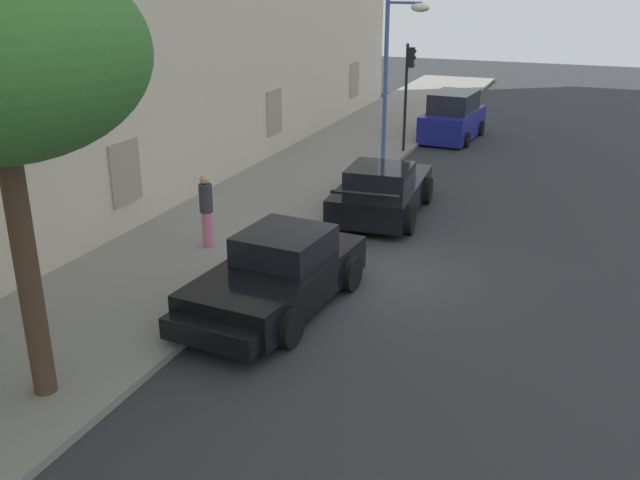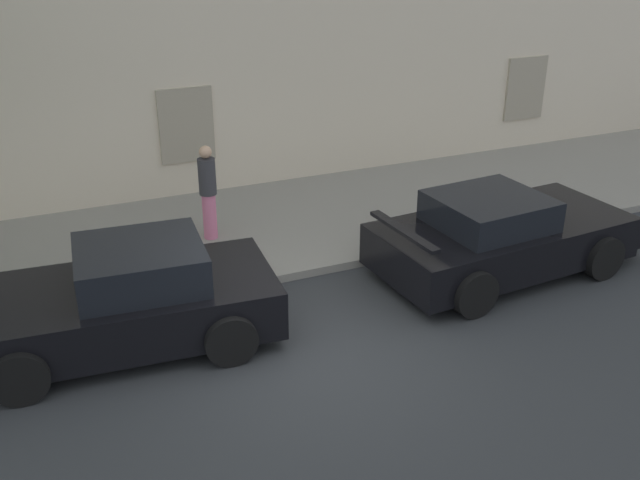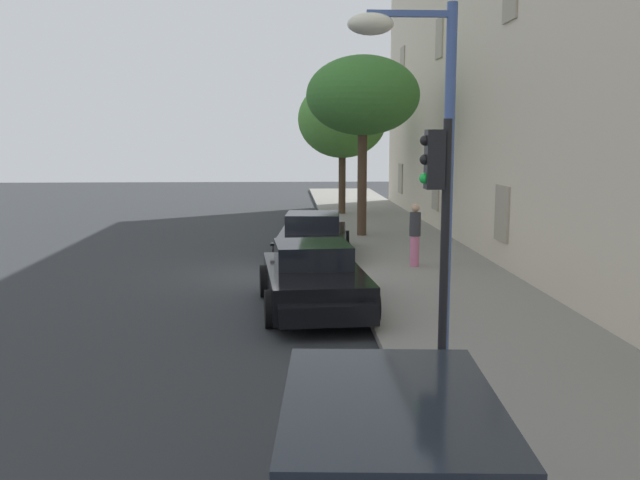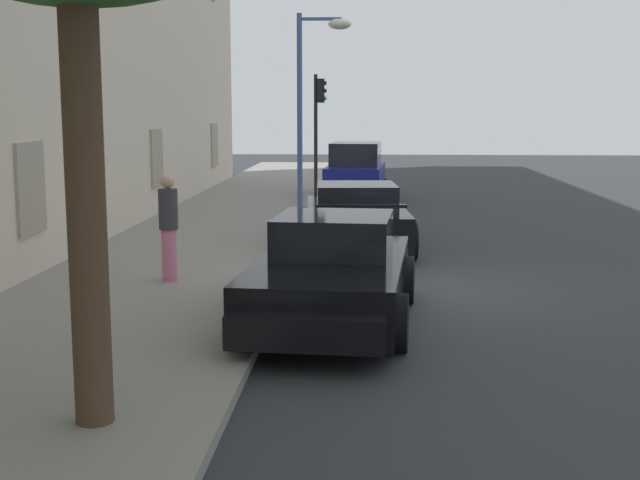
{
  "view_description": "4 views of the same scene",
  "coord_description": "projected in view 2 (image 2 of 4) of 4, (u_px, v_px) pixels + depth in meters",
  "views": [
    {
      "loc": [
        -13.44,
        -4.13,
        6.08
      ],
      "look_at": [
        0.07,
        1.25,
        0.56
      ],
      "focal_mm": 39.77,
      "sensor_mm": 36.0,
      "label": 1
    },
    {
      "loc": [
        -3.12,
        -7.68,
        5.46
      ],
      "look_at": [
        0.58,
        0.86,
        1.22
      ],
      "focal_mm": 40.39,
      "sensor_mm": 36.0,
      "label": 2
    },
    {
      "loc": [
        18.13,
        0.44,
        3.59
      ],
      "look_at": [
        2.06,
        1.21,
        1.22
      ],
      "focal_mm": 38.6,
      "sensor_mm": 36.0,
      "label": 3
    },
    {
      "loc": [
        -13.51,
        0.73,
        2.89
      ],
      "look_at": [
        0.34,
        1.53,
        0.74
      ],
      "focal_mm": 47.84,
      "sensor_mm": 36.0,
      "label": 4
    }
  ],
  "objects": [
    {
      "name": "ground_plane",
      "position": [
        306.0,
        352.0,
        9.8
      ],
      "size": [
        80.0,
        80.0,
        0.0
      ],
      "primitive_type": "plane",
      "color": "#2B2D30"
    },
    {
      "name": "sportscar_yellow_flank",
      "position": [
        508.0,
        235.0,
        11.84
      ],
      "size": [
        4.73,
        2.44,
        1.38
      ],
      "color": "black",
      "rests_on": "ground"
    },
    {
      "name": "pedestrian_admiring",
      "position": [
        208.0,
        191.0,
        12.56
      ],
      "size": [
        0.33,
        0.33,
        1.71
      ],
      "color": "pink",
      "rests_on": "sidewalk"
    },
    {
      "name": "sportscar_red_lead",
      "position": [
        110.0,
        305.0,
        9.72
      ],
      "size": [
        4.69,
        2.42,
        1.43
      ],
      "color": "black",
      "rests_on": "ground"
    },
    {
      "name": "sidewalk",
      "position": [
        220.0,
        234.0,
        13.22
      ],
      "size": [
        60.0,
        4.23,
        0.14
      ],
      "primitive_type": "cube",
      "color": "gray",
      "rests_on": "ground"
    }
  ]
}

